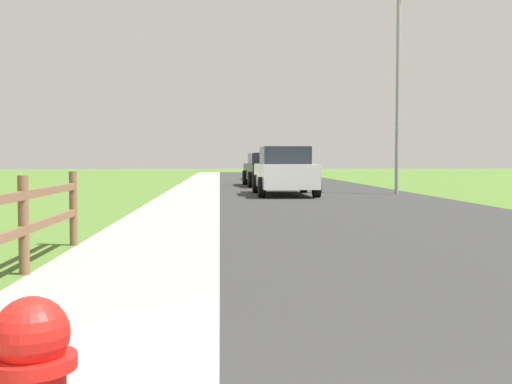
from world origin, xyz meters
The scene contains 8 objects.
ground_plane centered at (0.00, 25.00, 0.00)m, with size 120.00×120.00×0.00m, color #4A6E29.
road_asphalt centered at (3.50, 27.00, 0.00)m, with size 7.00×66.00×0.01m, color #2E2E2E.
curb_concrete centered at (-3.00, 27.00, 0.00)m, with size 6.00×66.00×0.01m, color #9F9B90.
grass_verge centered at (-4.50, 27.00, 0.01)m, with size 5.00×66.00×0.00m, color #4A6E29.
parked_suv_white centered at (2.19, 20.78, 0.80)m, with size 2.01×4.68×1.64m.
parked_car_black centered at (2.16, 28.18, 0.76)m, with size 2.13×4.99×1.49m.
parked_car_beige centered at (2.85, 38.05, 0.83)m, with size 2.07×4.72×1.63m.
street_lamp centered at (6.28, 21.11, 4.16)m, with size 1.17×0.20×7.09m.
Camera 1 is at (0.01, -0.57, 1.20)m, focal length 44.25 mm.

